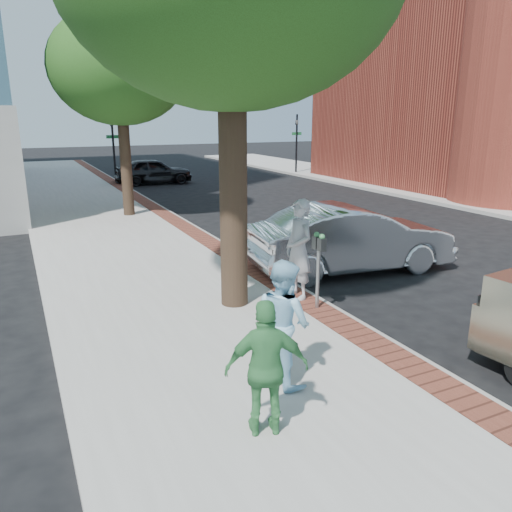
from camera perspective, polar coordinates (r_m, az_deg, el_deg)
ground at (r=8.62m, az=6.40°, el=-9.75°), size 120.00×120.00×0.00m
sidewalk at (r=15.24m, az=-14.78°, el=1.45°), size 5.00×60.00×0.15m
brick_strip at (r=15.76m, az=-6.95°, el=2.63°), size 0.60×60.00×0.01m
curb at (r=15.89m, az=-5.75°, el=2.48°), size 0.10×60.00×0.15m
sidewalk_far at (r=23.99m, az=26.13°, el=5.44°), size 5.00×60.00×0.15m
signal_near at (r=29.04m, az=-16.00°, el=12.28°), size 0.70×0.15×3.80m
signal_far at (r=33.12m, az=4.66°, el=13.17°), size 0.70×0.15×3.80m
tree_far at (r=18.99m, az=-15.37°, el=20.04°), size 4.80×4.80×7.14m
parking_meter at (r=9.34m, az=7.17°, el=0.14°), size 0.12×0.32×1.47m
person_gray at (r=9.86m, az=4.93°, el=0.73°), size 0.49×0.74×2.01m
person_officer at (r=6.77m, az=3.14°, el=-7.56°), size 0.81×0.95×1.74m
person_green at (r=5.74m, az=1.24°, el=-12.72°), size 1.03×0.68×1.62m
sedan_silver at (r=12.34m, az=10.85°, el=1.96°), size 5.14×2.31×1.64m
bg_car at (r=28.89m, az=-11.63°, el=9.49°), size 4.31×1.93×1.44m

